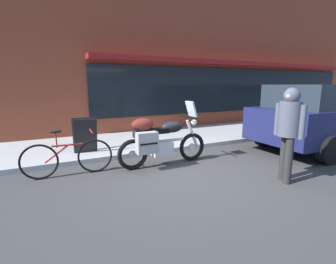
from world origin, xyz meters
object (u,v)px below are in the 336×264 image
pedestrian_walking (289,124)px  parked_minivan (332,115)px  parked_bicycle (68,157)px  sandwich_board_sign (85,135)px  touring_motorcycle (159,139)px

pedestrian_walking → parked_minivan: bearing=19.3°
parked_bicycle → sandwich_board_sign: (0.51, 1.23, 0.17)m
parked_bicycle → parked_minivan: 6.97m
parked_minivan → sandwich_board_sign: parked_minivan is taller
parked_minivan → touring_motorcycle: bearing=172.2°
touring_motorcycle → parked_bicycle: size_ratio=1.24×
parked_bicycle → parked_minivan: size_ratio=0.35×
parked_minivan → pedestrian_walking: parked_minivan is taller
parked_bicycle → parked_minivan: bearing=-8.0°
sandwich_board_sign → parked_bicycle: bearing=-112.6°
sandwich_board_sign → pedestrian_walking: bearing=-47.7°
parked_minivan → sandwich_board_sign: size_ratio=5.85×
touring_motorcycle → parked_minivan: bearing=-7.8°
pedestrian_walking → sandwich_board_sign: (-3.05, 3.36, -0.54)m
parked_bicycle → pedestrian_walking: bearing=-30.8°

